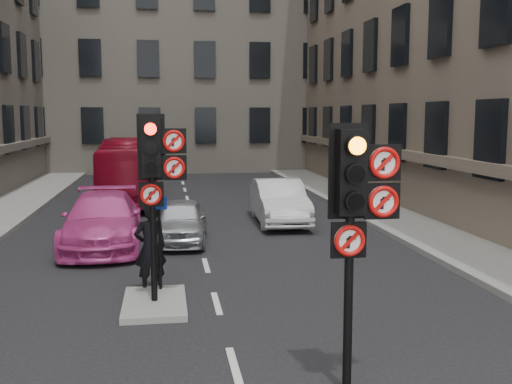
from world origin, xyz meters
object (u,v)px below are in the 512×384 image
object	(u,v)px
car_pink	(103,220)
motorcycle	(185,227)
signal_near	(357,201)
info_sign	(159,229)
signal_far	(156,167)
bus_red	(129,169)
car_white	(279,202)
motorcyclist	(150,247)
car_silver	(181,221)

from	to	relation	value
car_pink	motorcycle	xyz separation A→B (m)	(2.29, 0.24, -0.29)
signal_near	info_sign	world-z (taller)	signal_near
signal_far	bus_red	world-z (taller)	signal_far
info_sign	motorcycle	bearing A→B (deg)	102.13
car_white	bus_red	xyz separation A→B (m)	(-5.37, 6.46, 0.59)
car_pink	motorcyclist	size ratio (longest dim) A/B	2.72
motorcycle	signal_far	bearing A→B (deg)	-102.69
signal_far	car_pink	distance (m)	6.11
car_white	car_silver	bearing A→B (deg)	-140.95
car_pink	bus_red	xyz separation A→B (m)	(0.20, 9.34, 0.58)
signal_near	car_white	xyz separation A→B (m)	(1.39, 12.44, -1.85)
motorcycle	info_sign	xyz separation A→B (m)	(-0.67, -5.06, 0.91)
car_white	info_sign	size ratio (longest dim) A/B	2.31
bus_red	signal_far	bearing A→B (deg)	-86.63
signal_near	motorcycle	xyz separation A→B (m)	(-1.90, 9.81, -2.13)
signal_near	signal_far	xyz separation A→B (m)	(-2.60, 4.00, 0.12)
car_pink	motorcyclist	xyz separation A→B (m)	(1.42, -4.56, 0.20)
signal_near	motorcyclist	bearing A→B (deg)	118.96
motorcyclist	car_white	bearing A→B (deg)	-137.16
info_sign	signal_near	bearing A→B (deg)	-41.81
car_white	info_sign	bearing A→B (deg)	-115.41
signal_near	car_white	world-z (taller)	signal_near
signal_near	info_sign	distance (m)	5.53
car_silver	car_pink	world-z (taller)	car_pink
car_pink	motorcycle	bearing A→B (deg)	4.49
car_silver	motorcyclist	distance (m)	4.92
car_pink	info_sign	xyz separation A→B (m)	(1.61, -4.82, 0.62)
car_white	bus_red	size ratio (longest dim) A/B	0.47
bus_red	motorcyclist	xyz separation A→B (m)	(1.22, -13.90, -0.38)
signal_near	info_sign	bearing A→B (deg)	118.49
car_silver	info_sign	world-z (taller)	info_sign
car_pink	motorcyclist	bearing A→B (deg)	-74.27
signal_far	bus_red	size ratio (longest dim) A/B	0.38
car_silver	info_sign	xyz separation A→B (m)	(-0.56, -5.12, 0.75)
car_pink	motorcycle	world-z (taller)	car_pink
motorcyclist	info_sign	world-z (taller)	info_sign
info_sign	bus_red	bearing A→B (deg)	115.39
signal_near	signal_far	bearing A→B (deg)	123.02
car_white	motorcyclist	world-z (taller)	motorcyclist
motorcyclist	motorcycle	bearing A→B (deg)	-118.21
signal_near	motorcycle	world-z (taller)	signal_near
motorcycle	info_sign	bearing A→B (deg)	-103.39
signal_far	motorcyclist	size ratio (longest dim) A/B	1.90
car_white	signal_near	bearing A→B (deg)	-94.55
motorcycle	info_sign	distance (m)	5.19
motorcyclist	signal_near	bearing A→B (deg)	101.03
signal_far	car_white	xyz separation A→B (m)	(3.99, 8.44, -1.97)
car_pink	bus_red	distance (m)	9.36
motorcycle	motorcyclist	distance (m)	4.90
motorcycle	signal_near	bearing A→B (deg)	-84.85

